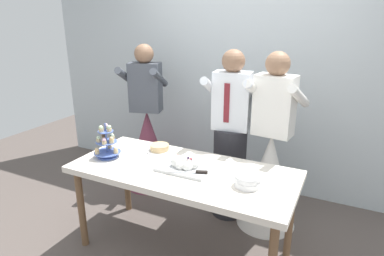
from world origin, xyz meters
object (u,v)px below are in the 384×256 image
object	(u,v)px
main_cake_tray	(185,164)
person_guest	(148,139)
cupcake_stand	(107,144)
person_groom	(230,145)
round_cake	(160,148)
dessert_table	(183,177)
person_bride	(269,169)
plate_stack	(248,181)

from	to	relation	value
main_cake_tray	person_guest	xyz separation A→B (m)	(-0.94, 0.88, -0.23)
cupcake_stand	person_groom	bearing A→B (deg)	43.49
person_groom	round_cake	bearing A→B (deg)	-136.13
dessert_table	person_bride	size ratio (longest dim) A/B	1.08
main_cake_tray	person_bride	distance (m)	0.90
dessert_table	main_cake_tray	bearing A→B (deg)	27.96
person_guest	cupcake_stand	bearing A→B (deg)	-76.38
dessert_table	main_cake_tray	xyz separation A→B (m)	(0.02, 0.01, 0.11)
round_cake	person_guest	distance (m)	0.89
person_groom	person_guest	size ratio (longest dim) A/B	1.00
person_guest	plate_stack	bearing A→B (deg)	-32.28
main_cake_tray	plate_stack	world-z (taller)	main_cake_tray
dessert_table	person_guest	bearing A→B (deg)	136.27
plate_stack	round_cake	world-z (taller)	plate_stack
dessert_table	round_cake	xyz separation A→B (m)	(-0.36, 0.24, 0.10)
dessert_table	plate_stack	world-z (taller)	plate_stack
person_bride	person_guest	bearing A→B (deg)	173.27
cupcake_stand	main_cake_tray	world-z (taller)	cupcake_stand
person_bride	person_guest	world-z (taller)	same
main_cake_tray	round_cake	xyz separation A→B (m)	(-0.38, 0.23, -0.01)
cupcake_stand	plate_stack	world-z (taller)	cupcake_stand
dessert_table	main_cake_tray	world-z (taller)	main_cake_tray
person_guest	main_cake_tray	bearing A→B (deg)	-42.86
person_groom	person_bride	world-z (taller)	same
person_groom	dessert_table	bearing A→B (deg)	-101.24
round_cake	dessert_table	bearing A→B (deg)	-33.27
main_cake_tray	person_groom	size ratio (longest dim) A/B	0.26
person_bride	person_guest	size ratio (longest dim) A/B	1.00
dessert_table	person_guest	distance (m)	1.29
dessert_table	person_bride	bearing A→B (deg)	53.00
dessert_table	round_cake	bearing A→B (deg)	146.73
round_cake	person_bride	size ratio (longest dim) A/B	0.14
person_bride	person_guest	xyz separation A→B (m)	(-1.46, 0.17, 0.00)
person_guest	person_groom	bearing A→B (deg)	-9.00
person_guest	dessert_table	bearing A→B (deg)	-43.73
cupcake_stand	plate_stack	bearing A→B (deg)	1.28
person_bride	person_groom	bearing A→B (deg)	179.52
plate_stack	person_groom	distance (m)	0.87
dessert_table	round_cake	world-z (taller)	round_cake
person_groom	person_guest	bearing A→B (deg)	171.00
person_groom	person_guest	xyz separation A→B (m)	(-1.07, 0.17, -0.16)
dessert_table	person_groom	bearing A→B (deg)	78.76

